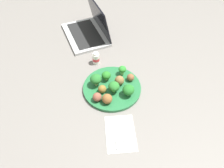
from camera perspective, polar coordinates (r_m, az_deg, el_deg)
The scene contains 17 objects.
ground_plane at distance 1.06m, azimuth 0.00°, elevation -1.30°, with size 4.00×4.00×0.00m, color slate.
plate at distance 1.05m, azimuth 0.00°, elevation -1.01°, with size 0.28×0.28×0.02m, color #236638.
broccoli_floret_front_left at distance 1.05m, azimuth -1.53°, elevation 2.26°, with size 0.05×0.05×0.05m.
broccoli_floret_center at distance 1.03m, azimuth -4.28°, elevation 1.29°, with size 0.06×0.06×0.06m.
broccoli_floret_mid_left at distance 1.00m, azimuth 0.52°, elevation -0.66°, with size 0.05×0.05×0.06m.
broccoli_floret_near_rim at distance 0.99m, azimuth 4.34°, elevation -1.54°, with size 0.05×0.05×0.06m.
broccoli_floret_back_left at distance 1.08m, azimuth 2.75°, elevation 3.83°, with size 0.04×0.04×0.05m.
meatball_mid_left at distance 1.04m, azimuth 1.98°, elevation 0.97°, with size 0.05×0.05×0.05m, color brown.
meatball_center at distance 0.97m, azimuth -1.29°, elevation -3.91°, with size 0.05×0.05×0.05m, color brown.
meatball_front_left at distance 1.06m, azimuth 4.91°, elevation 1.75°, with size 0.04×0.04×0.04m, color brown.
meatball_far_rim at distance 1.01m, azimuth -2.60°, elevation -1.34°, with size 0.04×0.04×0.04m, color brown.
meatball_front_right at distance 0.98m, azimuth -3.94°, elevation -3.44°, with size 0.04×0.04×0.04m, color brown.
napkin at distance 0.92m, azimuth 2.47°, elevation -12.81°, with size 0.17×0.12×0.01m, color white.
fork at distance 0.91m, azimuth 3.67°, elevation -12.98°, with size 0.12×0.03×0.01m.
knife at distance 0.91m, azimuth 1.37°, elevation -13.15°, with size 0.15×0.02×0.01m.
yogurt_bottle at distance 1.17m, azimuth -4.27°, elevation 6.76°, with size 0.04×0.04×0.07m.
laptop at distance 1.37m, azimuth -6.09°, elevation 14.08°, with size 0.36×0.30×0.21m.
Camera 1 is at (0.67, -0.10, 0.81)m, focal length 34.67 mm.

